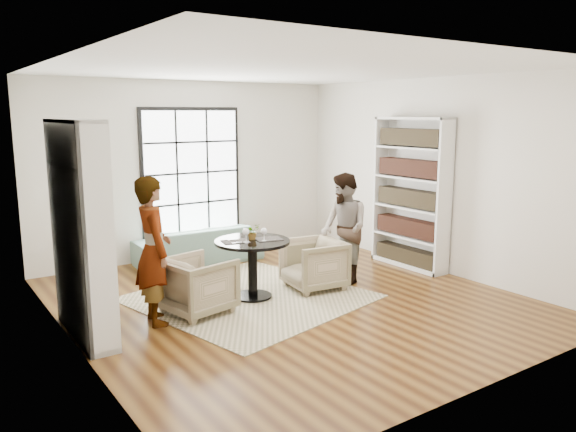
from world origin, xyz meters
TOP-DOWN VIEW (x-y plane):
  - ground at (0.00, 0.00)m, footprint 6.00×6.00m
  - room_shell at (0.00, 0.54)m, footprint 6.00×6.01m
  - rug at (-0.40, 0.37)m, footprint 3.18×3.18m
  - pedestal_table at (-0.36, 0.35)m, footprint 1.00×1.00m
  - sofa at (-0.15, 2.45)m, footprint 2.10×0.90m
  - armchair_left at (-1.22, 0.25)m, footprint 0.93×0.91m
  - armchair_right at (0.57, 0.22)m, footprint 0.88×0.86m
  - person_left at (-1.77, 0.25)m, footprint 0.50×0.69m
  - person_right at (1.12, 0.22)m, footprint 0.77×0.90m
  - placemat_left at (-0.59, 0.40)m, footprint 0.39×0.33m
  - placemat_right at (-0.15, 0.28)m, footprint 0.39×0.33m
  - cutlery_left at (-0.59, 0.40)m, footprint 0.19×0.25m
  - cutlery_right at (-0.15, 0.28)m, footprint 0.19×0.25m
  - wine_glass_left at (-0.50, 0.27)m, footprint 0.09×0.09m
  - wine_glass_right at (-0.26, 0.22)m, footprint 0.08×0.08m
  - flower_centerpiece at (-0.33, 0.40)m, footprint 0.21×0.19m

SIDE VIEW (x-z plane):
  - ground at x=0.00m, z-range 0.00..0.00m
  - rug at x=-0.40m, z-range 0.00..0.01m
  - sofa at x=-0.15m, z-range 0.00..0.61m
  - armchair_right at x=0.57m, z-range 0.00..0.71m
  - armchair_left at x=-1.22m, z-range 0.00..0.72m
  - pedestal_table at x=-0.36m, z-range 0.18..0.98m
  - placemat_left at x=-0.59m, z-range 0.80..0.81m
  - placemat_right at x=-0.15m, z-range 0.80..0.81m
  - person_right at x=1.12m, z-range 0.00..1.61m
  - cutlery_left at x=-0.59m, z-range 0.81..0.81m
  - cutlery_right at x=-0.15m, z-range 0.81..0.81m
  - person_left at x=-1.77m, z-range 0.00..1.75m
  - flower_centerpiece at x=-0.33m, z-range 0.80..1.01m
  - wine_glass_right at x=-0.26m, z-range 0.84..1.02m
  - wine_glass_left at x=-0.50m, z-range 0.84..1.04m
  - room_shell at x=0.00m, z-range -1.74..4.26m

